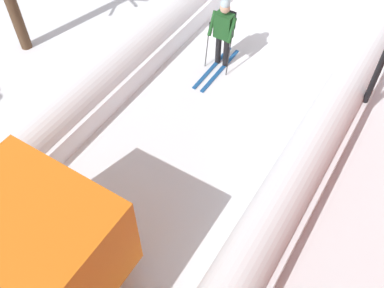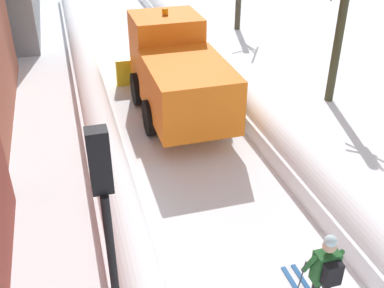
% 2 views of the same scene
% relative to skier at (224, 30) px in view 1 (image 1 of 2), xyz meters
% --- Properties ---
extents(skier, '(0.62, 1.80, 1.81)m').
position_rel_skier_xyz_m(skier, '(0.00, 0.00, 0.00)').
color(skier, black).
rests_on(skier, ground).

